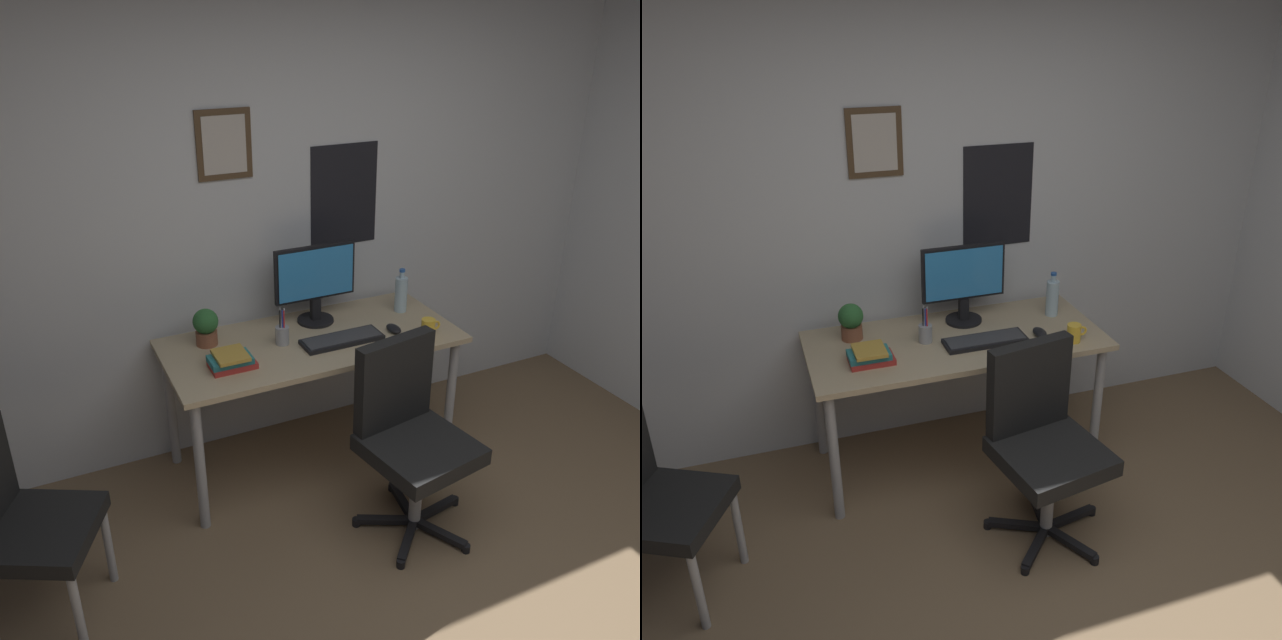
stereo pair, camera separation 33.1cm
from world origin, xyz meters
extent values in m
cube|color=silver|center=(0.00, 2.15, 1.30)|extent=(4.40, 0.08, 2.60)
cube|color=#4C3823|center=(-0.26, 2.11, 1.70)|extent=(0.28, 0.02, 0.34)
cube|color=beige|center=(-0.26, 2.09, 1.70)|extent=(0.22, 0.00, 0.28)
cube|color=black|center=(0.41, 2.11, 1.38)|extent=(0.40, 0.01, 0.56)
cube|color=tan|center=(0.04, 1.73, 0.74)|extent=(1.54, 0.69, 0.03)
cylinder|color=#9EA0A5|center=(-0.67, 1.44, 0.36)|extent=(0.05, 0.05, 0.72)
cylinder|color=#9EA0A5|center=(0.75, 1.44, 0.36)|extent=(0.05, 0.05, 0.72)
cylinder|color=#9EA0A5|center=(-0.67, 2.01, 0.36)|extent=(0.05, 0.05, 0.72)
cylinder|color=#9EA0A5|center=(0.75, 2.01, 0.36)|extent=(0.05, 0.05, 0.72)
cube|color=black|center=(0.25, 1.00, 0.46)|extent=(0.53, 0.53, 0.08)
cube|color=black|center=(0.22, 1.20, 0.72)|extent=(0.43, 0.14, 0.45)
cylinder|color=#9EA0A5|center=(0.25, 1.00, 0.21)|extent=(0.07, 0.07, 0.42)
cube|color=black|center=(0.39, 1.03, 0.04)|extent=(0.28, 0.09, 0.03)
cylinder|color=black|center=(0.53, 1.05, 0.02)|extent=(0.05, 0.05, 0.04)
cube|color=black|center=(0.28, 1.14, 0.04)|extent=(0.08, 0.28, 0.03)
cylinder|color=black|center=(0.30, 1.28, 0.02)|extent=(0.05, 0.05, 0.04)
cube|color=black|center=(0.13, 1.07, 0.04)|extent=(0.27, 0.16, 0.03)
cylinder|color=black|center=(0.00, 1.13, 0.02)|extent=(0.05, 0.05, 0.04)
cube|color=black|center=(0.16, 0.90, 0.04)|extent=(0.22, 0.23, 0.03)
cylinder|color=black|center=(0.06, 0.80, 0.02)|extent=(0.05, 0.05, 0.04)
cube|color=black|center=(0.32, 0.88, 0.04)|extent=(0.16, 0.27, 0.03)
cylinder|color=black|center=(0.38, 0.75, 0.02)|extent=(0.05, 0.05, 0.04)
cube|color=black|center=(-1.38, 1.21, 0.44)|extent=(0.57, 0.57, 0.07)
cylinder|color=#9EA0A5|center=(-1.30, 0.97, 0.20)|extent=(0.05, 0.05, 0.41)
cylinder|color=#9EA0A5|center=(-1.14, 1.29, 0.20)|extent=(0.05, 0.05, 0.41)
cylinder|color=#9EA0A5|center=(-1.46, 1.45, 0.20)|extent=(0.05, 0.05, 0.41)
cylinder|color=black|center=(0.14, 1.91, 0.76)|extent=(0.20, 0.20, 0.01)
cube|color=black|center=(0.14, 1.91, 0.83)|extent=(0.05, 0.04, 0.12)
cube|color=black|center=(0.14, 1.92, 1.04)|extent=(0.46, 0.02, 0.30)
cube|color=#338CD8|center=(0.14, 1.90, 1.04)|extent=(0.43, 0.00, 0.27)
cube|color=black|center=(0.16, 1.63, 0.76)|extent=(0.43, 0.15, 0.02)
cube|color=#38383A|center=(0.16, 1.63, 0.77)|extent=(0.41, 0.13, 0.00)
ellipsoid|color=black|center=(0.46, 1.61, 0.77)|extent=(0.06, 0.11, 0.04)
cylinder|color=silver|center=(0.64, 1.83, 0.85)|extent=(0.07, 0.07, 0.20)
cylinder|color=silver|center=(0.64, 1.83, 0.97)|extent=(0.03, 0.03, 0.04)
cylinder|color=#2659B2|center=(0.64, 1.83, 1.00)|extent=(0.03, 0.03, 0.01)
cylinder|color=yellow|center=(0.60, 1.50, 0.80)|extent=(0.07, 0.07, 0.10)
torus|color=yellow|center=(0.65, 1.50, 0.80)|extent=(0.05, 0.01, 0.05)
cylinder|color=brown|center=(-0.47, 1.90, 0.79)|extent=(0.11, 0.11, 0.07)
sphere|color=#2D6B33|center=(-0.47, 1.90, 0.88)|extent=(0.13, 0.13, 0.13)
ellipsoid|color=#287A38|center=(-0.50, 1.92, 0.90)|extent=(0.07, 0.08, 0.02)
ellipsoid|color=#287A38|center=(-0.44, 1.92, 0.89)|extent=(0.07, 0.08, 0.02)
ellipsoid|color=#287A38|center=(-0.50, 1.87, 0.89)|extent=(0.08, 0.07, 0.02)
cylinder|color=#9EA0A5|center=(-0.12, 1.74, 0.80)|extent=(0.07, 0.07, 0.09)
cylinder|color=#263FBF|center=(-0.12, 1.73, 0.88)|extent=(0.01, 0.01, 0.13)
cylinder|color=red|center=(-0.12, 1.73, 0.88)|extent=(0.01, 0.01, 0.13)
cylinder|color=black|center=(-0.13, 1.74, 0.88)|extent=(0.01, 0.01, 0.13)
cylinder|color=#9EA0A5|center=(-0.11, 1.74, 0.88)|extent=(0.01, 0.03, 0.14)
cylinder|color=#9EA0A5|center=(-0.13, 1.74, 0.88)|extent=(0.01, 0.02, 0.14)
cube|color=#B22D28|center=(-0.43, 1.61, 0.76)|extent=(0.22, 0.14, 0.03)
cube|color=#26727A|center=(-0.44, 1.61, 0.79)|extent=(0.20, 0.13, 0.03)
cube|color=gold|center=(-0.44, 1.61, 0.82)|extent=(0.15, 0.17, 0.02)
camera|label=1|loc=(-1.24, -1.08, 2.32)|focal=37.33mm
camera|label=2|loc=(-0.93, -1.21, 2.32)|focal=37.33mm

